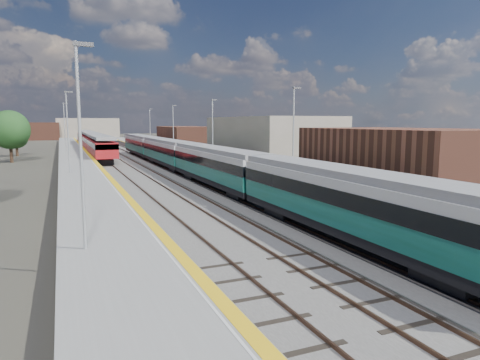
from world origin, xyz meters
TOP-DOWN VIEW (x-y plane):
  - ground at (0.00, 50.00)m, footprint 320.00×320.00m
  - ballast_bed at (-2.25, 52.50)m, footprint 10.50×155.00m
  - tracks at (-1.65, 54.18)m, footprint 8.96×160.00m
  - platform_right at (5.28, 52.49)m, footprint 4.70×155.00m
  - platform_left at (-9.05, 52.49)m, footprint 4.30×155.00m
  - buildings at (-18.12, 138.60)m, footprint 72.00×185.50m
  - green_train at (1.50, 35.54)m, footprint 2.68×74.62m
  - red_train at (-5.50, 76.91)m, footprint 2.89×58.66m
  - tree_b at (-17.39, 59.76)m, footprint 5.43×5.43m
  - tree_c at (-17.70, 72.27)m, footprint 3.77×3.77m
  - tree_d at (20.82, 66.86)m, footprint 4.52×4.52m

SIDE VIEW (x-z plane):
  - ground at x=0.00m, z-range 0.00..0.00m
  - ballast_bed at x=-2.25m, z-range 0.00..0.06m
  - tracks at x=-1.65m, z-range 0.02..0.19m
  - platform_left at x=-9.05m, z-range -3.74..4.78m
  - platform_right at x=5.28m, z-range -3.72..4.80m
  - green_train at x=1.50m, z-range 0.60..3.55m
  - red_train at x=-5.50m, z-range 0.33..3.99m
  - tree_c at x=-17.70m, z-range 0.65..5.76m
  - tree_d at x=20.82m, z-range 0.79..6.92m
  - tree_b at x=-17.39m, z-range 0.95..8.31m
  - buildings at x=-18.12m, z-range -9.30..30.70m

